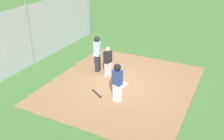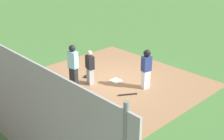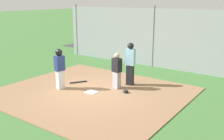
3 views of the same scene
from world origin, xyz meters
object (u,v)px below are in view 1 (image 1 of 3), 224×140
Objects in this scene: catcher at (108,61)px; runner at (117,80)px; home_plate at (122,84)px; baseball at (121,85)px; baseball_bat at (97,94)px; umpire at (97,53)px; parked_car_blue at (18,31)px; catcher_mask at (118,70)px.

runner is at bearing -40.74° from catcher.
home_plate is 0.29× the size of catcher.
baseball is at bearing -20.21° from catcher.
baseball_bat is 10.67× the size of baseball.
home_plate is 0.56× the size of baseball_bat.
umpire reaches higher than parked_car_blue.
catcher_mask is 8.54m from parked_car_blue.
runner reaches higher than baseball_bat.
umpire reaches higher than runner.
runner is 1.39m from baseball_bat.
umpire is 7.67m from parked_car_blue.
catcher is at bearing 46.90° from runner.
baseball is at bearing 14.51° from home_plate.
runner is 7.07× the size of catcher_mask.
home_plate is 0.26× the size of runner.
baseball_bat is (1.82, 0.40, -0.75)m from catcher.
catcher is 0.36× the size of parked_car_blue.
catcher is at bearing -23.75° from catcher_mask.
catcher_mask is 1.52m from baseball.
umpire is 2.37× the size of baseball_bat.
umpire is 1.42m from catcher_mask.
umpire is at bearing -67.41° from catcher_mask.
umpire reaches higher than home_plate.
baseball_bat is at bearing 2.88° from catcher_mask.
home_plate is at bearing -15.25° from catcher.
baseball_bat is at bearing -73.31° from umpire.
umpire is (-0.22, -0.70, 0.22)m from catcher.
umpire is 7.78× the size of catcher_mask.
parked_car_blue is (-4.12, -9.51, -0.39)m from runner.
catcher is 20.51× the size of baseball.
runner reaches higher than baseball.
parked_car_blue is (-4.05, -8.50, 0.55)m from baseball_bat.
parked_car_blue is at bearing 153.22° from umpire.
umpire is 2.19m from baseball.
umpire is (-0.76, -1.72, 0.99)m from home_plate.
parked_car_blue is (-2.00, -7.39, -0.41)m from umpire.
parked_car_blue is at bearing -100.78° from catcher_mask.
home_plate is at bearing 72.24° from parked_car_blue.
catcher_mask is at bearing 78.80° from catcher.
baseball is 0.02× the size of parked_car_blue.
baseball_bat is at bearing -25.42° from home_plate.
catcher reaches higher than parked_car_blue.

